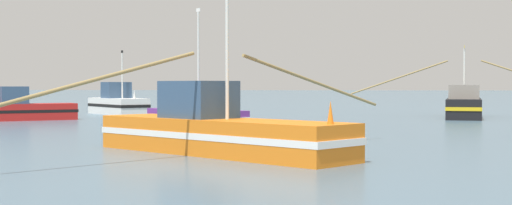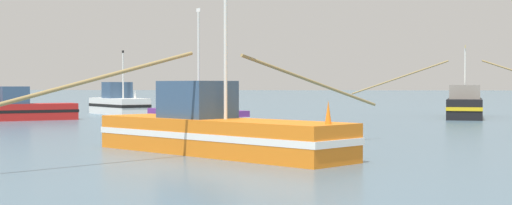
{
  "view_description": "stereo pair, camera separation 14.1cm",
  "coord_description": "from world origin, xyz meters",
  "px_view_note": "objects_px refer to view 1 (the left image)",
  "views": [
    {
      "loc": [
        1.53,
        -8.68,
        2.39
      ],
      "look_at": [
        -3.56,
        30.95,
        1.4
      ],
      "focal_mm": 50.42,
      "sensor_mm": 36.0,
      "label": 1
    },
    {
      "loc": [
        1.67,
        -8.67,
        2.39
      ],
      "look_at": [
        -3.56,
        30.95,
        1.4
      ],
      "focal_mm": 50.42,
      "sensor_mm": 36.0,
      "label": 2
    }
  ],
  "objects_px": {
    "fishing_boat_black": "(464,106)",
    "fishing_boat_red": "(4,110)",
    "fishing_boat_white": "(118,104)",
    "fishing_boat_orange": "(216,131)",
    "fishing_boat_purple": "(194,114)"
  },
  "relations": [
    {
      "from": "fishing_boat_black",
      "to": "fishing_boat_red",
      "type": "height_order",
      "value": "fishing_boat_red"
    },
    {
      "from": "fishing_boat_black",
      "to": "fishing_boat_red",
      "type": "relative_size",
      "value": 1.87
    },
    {
      "from": "fishing_boat_white",
      "to": "fishing_boat_orange",
      "type": "height_order",
      "value": "fishing_boat_orange"
    },
    {
      "from": "fishing_boat_orange",
      "to": "fishing_boat_purple",
      "type": "bearing_deg",
      "value": 141.44
    },
    {
      "from": "fishing_boat_white",
      "to": "fishing_boat_orange",
      "type": "relative_size",
      "value": 0.46
    },
    {
      "from": "fishing_boat_purple",
      "to": "fishing_boat_red",
      "type": "bearing_deg",
      "value": -152.77
    },
    {
      "from": "fishing_boat_black",
      "to": "fishing_boat_orange",
      "type": "xyz_separation_m",
      "value": [
        -12.9,
        -29.53,
        -0.06
      ]
    },
    {
      "from": "fishing_boat_black",
      "to": "fishing_boat_white",
      "type": "relative_size",
      "value": 2.4
    },
    {
      "from": "fishing_boat_black",
      "to": "fishing_boat_red",
      "type": "bearing_deg",
      "value": 115.21
    },
    {
      "from": "fishing_boat_orange",
      "to": "fishing_boat_purple",
      "type": "height_order",
      "value": "fishing_boat_orange"
    },
    {
      "from": "fishing_boat_orange",
      "to": "fishing_boat_red",
      "type": "bearing_deg",
      "value": 167.98
    },
    {
      "from": "fishing_boat_orange",
      "to": "fishing_boat_black",
      "type": "bearing_deg",
      "value": 103.07
    },
    {
      "from": "fishing_boat_red",
      "to": "fishing_boat_purple",
      "type": "height_order",
      "value": "fishing_boat_red"
    },
    {
      "from": "fishing_boat_red",
      "to": "fishing_boat_purple",
      "type": "bearing_deg",
      "value": 128.27
    },
    {
      "from": "fishing_boat_white",
      "to": "fishing_boat_red",
      "type": "relative_size",
      "value": 0.78
    }
  ]
}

